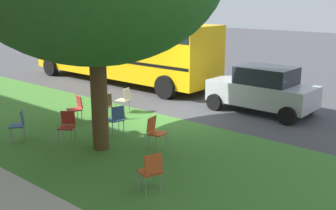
# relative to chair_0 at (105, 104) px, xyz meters

# --- Properties ---
(ground) EXTENTS (80.00, 80.00, 0.00)m
(ground) POSITION_rel_chair_0_xyz_m (-1.47, -1.84, -0.52)
(ground) COLOR #424247
(grass_verge) EXTENTS (48.00, 6.00, 0.01)m
(grass_verge) POSITION_rel_chair_0_xyz_m (-1.47, 1.36, -0.52)
(grass_verge) COLOR #3D752D
(grass_verge) RESTS_ON ground
(chair_0) EXTENTS (0.56, 0.56, 0.88)m
(chair_0) POSITION_rel_chair_0_xyz_m (0.00, 0.00, 0.00)
(chair_0) COLOR brown
(chair_0) RESTS_ON ground
(chair_1) EXTENTS (0.54, 0.53, 0.88)m
(chair_1) POSITION_rel_chair_0_xyz_m (-4.86, 2.97, 0.00)
(chair_1) COLOR #C64C1E
(chair_1) RESTS_ON ground
(chair_2) EXTENTS (0.52, 0.51, 0.88)m
(chair_2) POSITION_rel_chair_0_xyz_m (-1.49, 0.85, 0.00)
(chair_2) COLOR #335184
(chair_2) RESTS_ON ground
(chair_3) EXTENTS (0.53, 0.53, 0.88)m
(chair_3) POSITION_rel_chair_0_xyz_m (0.13, -1.00, 0.00)
(chair_3) COLOR beige
(chair_3) RESTS_ON ground
(chair_4) EXTENTS (0.58, 0.58, 0.88)m
(chair_4) POSITION_rel_chair_0_xyz_m (0.22, 3.00, 0.00)
(chair_4) COLOR #335184
(chair_4) RESTS_ON ground
(chair_5) EXTENTS (0.58, 0.58, 0.88)m
(chair_5) POSITION_rel_chair_0_xyz_m (-0.92, 2.19, 0.00)
(chair_5) COLOR #B7332D
(chair_5) RESTS_ON ground
(chair_6) EXTENTS (0.51, 0.52, 0.88)m
(chair_6) POSITION_rel_chair_0_xyz_m (0.44, 0.85, 0.00)
(chair_6) COLOR #B7332D
(chair_6) RESTS_ON ground
(chair_7) EXTENTS (0.50, 0.49, 0.88)m
(chair_7) POSITION_rel_chair_0_xyz_m (-3.16, 1.00, 0.00)
(chair_7) COLOR #C64C1E
(chair_7) RESTS_ON ground
(parked_car) EXTENTS (3.70, 1.92, 1.65)m
(parked_car) POSITION_rel_chair_0_xyz_m (-3.56, -4.21, 0.32)
(parked_car) COLOR #ADB2B7
(parked_car) RESTS_ON ground
(school_bus) EXTENTS (10.40, 2.80, 2.88)m
(school_bus) POSITION_rel_chair_0_xyz_m (4.38, -4.76, 1.24)
(school_bus) COLOR yellow
(school_bus) RESTS_ON ground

